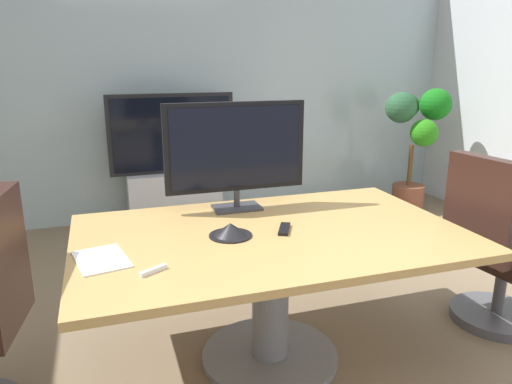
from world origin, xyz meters
name	(u,v)px	position (x,y,z in m)	size (l,w,h in m)	color
wall_back_glass_partition	(174,81)	(0.00, 3.02, 1.41)	(6.23, 0.10, 2.82)	#9EB2B7
conference_table	(271,264)	(0.05, 0.26, 0.57)	(2.00, 1.24, 0.75)	#B2894C
office_chair_right	(494,257)	(1.47, 0.18, 0.46)	(0.62, 0.60, 1.09)	#4C4C51
tv_monitor	(236,150)	(-0.01, 0.71, 1.11)	(0.84, 0.18, 0.64)	#333338
wall_display_unit	(174,183)	(-0.10, 2.67, 0.44)	(1.20, 0.36, 1.31)	#B7BABC
potted_plant	(416,134)	(2.39, 2.29, 0.86)	(0.73, 0.70, 1.33)	brown
conference_phone	(230,230)	(-0.17, 0.27, 0.78)	(0.22, 0.22, 0.07)	black
remote_control	(284,229)	(0.12, 0.26, 0.76)	(0.05, 0.17, 0.02)	black
whiteboard_marker	(153,270)	(-0.59, -0.05, 0.76)	(0.13, 0.02, 0.02)	silver
paper_notepad	(101,259)	(-0.80, 0.16, 0.75)	(0.21, 0.30, 0.01)	white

